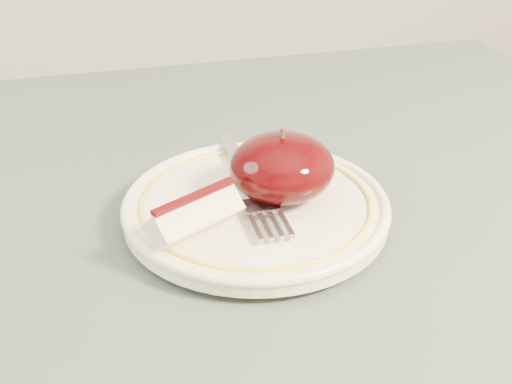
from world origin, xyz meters
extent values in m
cylinder|color=brown|center=(0.40, 0.40, 0.35)|extent=(0.05, 0.05, 0.71)
cube|color=#3E4D44|center=(0.00, 0.00, 0.73)|extent=(0.90, 0.90, 0.04)
cylinder|color=#EFE7C8|center=(0.04, 0.07, 0.75)|extent=(0.12, 0.12, 0.01)
cylinder|color=#EFE7C8|center=(0.04, 0.07, 0.76)|extent=(0.21, 0.21, 0.01)
torus|color=#EFE7C8|center=(0.04, 0.07, 0.77)|extent=(0.21, 0.21, 0.01)
torus|color=yellow|center=(0.04, 0.07, 0.77)|extent=(0.18, 0.18, 0.00)
ellipsoid|color=black|center=(0.07, 0.08, 0.79)|extent=(0.08, 0.08, 0.05)
cylinder|color=#472D19|center=(0.07, 0.08, 0.82)|extent=(0.00, 0.00, 0.01)
cube|color=beige|center=(-0.01, 0.04, 0.78)|extent=(0.08, 0.06, 0.03)
cube|color=#380103|center=(-0.01, 0.04, 0.80)|extent=(0.07, 0.04, 0.00)
cube|color=#95989D|center=(0.04, 0.14, 0.77)|extent=(0.01, 0.09, 0.00)
cube|color=#95989D|center=(0.04, 0.09, 0.77)|extent=(0.01, 0.03, 0.00)
cube|color=#95989D|center=(0.04, 0.06, 0.77)|extent=(0.03, 0.02, 0.00)
cube|color=#95989D|center=(0.06, 0.03, 0.77)|extent=(0.00, 0.04, 0.00)
cube|color=#95989D|center=(0.05, 0.03, 0.77)|extent=(0.00, 0.04, 0.00)
cube|color=#95989D|center=(0.04, 0.03, 0.77)|extent=(0.00, 0.04, 0.00)
cube|color=#95989D|center=(0.03, 0.03, 0.77)|extent=(0.00, 0.04, 0.00)
camera|label=1|loc=(-0.08, -0.39, 1.06)|focal=50.00mm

